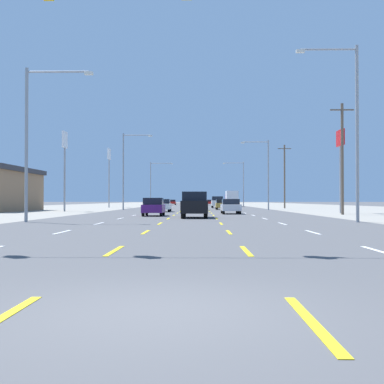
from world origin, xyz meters
TOP-DOWN VIEW (x-y plane):
  - ground_plane at (0.00, 66.00)m, footprint 572.00×572.00m
  - lot_apron_left at (-24.75, 66.00)m, footprint 28.00×440.00m
  - lot_apron_right at (24.75, 66.00)m, footprint 28.00×440.00m
  - lane_markings at (0.00, 104.50)m, footprint 10.64×227.60m
  - signal_span_wire at (-0.42, 8.19)m, footprint 25.43×0.52m
  - suv_center_turn_nearest at (0.14, 31.28)m, footprint 1.98×4.90m
  - hatchback_inner_left_near at (-3.39, 35.52)m, footprint 1.72×3.90m
  - sedan_inner_right_mid at (3.58, 42.06)m, footprint 1.80×4.50m
  - sedan_inner_left_midfar at (-3.69, 50.21)m, footprint 1.80×4.50m
  - suv_center_turn_far at (0.21, 59.70)m, footprint 1.98×4.90m
  - sedan_inner_right_farther at (3.74, 63.34)m, footprint 1.80×4.50m
  - suv_inner_right_farthest at (3.58, 77.65)m, footprint 1.98×4.90m
  - box_truck_far_right_distant_a at (7.24, 95.83)m, footprint 2.40×7.20m
  - sedan_inner_right_distant_b at (3.35, 125.40)m, footprint 1.80×4.50m
  - sedan_far_left_distant_c at (-6.87, 128.51)m, footprint 1.80×4.50m
  - pole_sign_left_row_1 at (-15.54, 51.89)m, footprint 0.24×1.67m
  - pole_sign_left_row_2 at (-15.76, 81.65)m, footprint 0.24×2.23m
  - pole_sign_right_row_1 at (15.03, 44.36)m, footprint 0.24×2.34m
  - streetlight_left_row_0 at (-9.72, 23.90)m, footprint 4.20×0.26m
  - streetlight_right_row_0 at (9.82, 23.90)m, footprint 3.80×0.26m
  - streetlight_left_row_1 at (-9.76, 62.22)m, footprint 4.15×0.26m
  - streetlight_right_row_1 at (9.76, 62.22)m, footprint 3.94×0.26m
  - streetlight_left_row_2 at (-9.59, 100.54)m, footprint 4.99×0.26m
  - streetlight_right_row_2 at (9.66, 100.54)m, footprint 4.61×0.26m
  - utility_pole_right_row_0 at (13.78, 39.44)m, footprint 2.20×0.26m
  - utility_pole_right_row_1 at (14.44, 73.92)m, footprint 2.20×0.26m

SIDE VIEW (x-z plane):
  - ground_plane at x=0.00m, z-range 0.00..0.00m
  - lot_apron_left at x=-24.75m, z-range 0.00..0.01m
  - lot_apron_right at x=24.75m, z-range 0.00..0.01m
  - lane_markings at x=0.00m, z-range 0.00..0.01m
  - sedan_inner_right_mid at x=3.58m, z-range 0.03..1.49m
  - sedan_inner_left_midfar at x=-3.69m, z-range 0.03..1.49m
  - sedan_inner_right_farther at x=3.74m, z-range 0.03..1.49m
  - sedan_inner_right_distant_b at x=3.35m, z-range 0.03..1.49m
  - sedan_far_left_distant_c at x=-6.87m, z-range 0.03..1.49m
  - hatchback_inner_left_near at x=-3.39m, z-range 0.01..1.55m
  - suv_center_turn_nearest at x=0.14m, z-range 0.04..2.02m
  - suv_center_turn_far at x=0.21m, z-range 0.04..2.02m
  - suv_inner_right_farthest at x=3.58m, z-range 0.04..2.02m
  - box_truck_far_right_distant_a at x=7.24m, z-range 0.22..3.45m
  - utility_pole_right_row_0 at x=13.78m, z-range 0.20..10.53m
  - utility_pole_right_row_1 at x=14.44m, z-range 0.20..10.56m
  - signal_span_wire at x=-0.42m, z-range 0.80..10.23m
  - streetlight_left_row_0 at x=-9.72m, z-range 0.78..10.30m
  - streetlight_right_row_1 at x=9.76m, z-range 0.75..10.48m
  - streetlight_right_row_2 at x=9.66m, z-range 0.83..10.53m
  - streetlight_left_row_2 at x=-9.59m, z-range 0.87..10.52m
  - streetlight_left_row_1 at x=-9.76m, z-range 0.79..11.50m
  - streetlight_right_row_0 at x=9.82m, z-range 0.75..11.59m
  - pole_sign_right_row_1 at x=15.03m, z-range 2.32..10.90m
  - pole_sign_left_row_1 at x=-15.54m, z-range 2.27..11.80m
  - pole_sign_left_row_2 at x=-15.76m, z-range 2.82..13.49m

